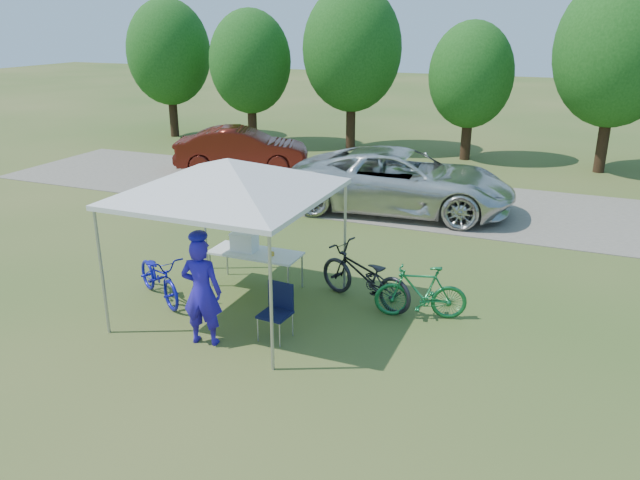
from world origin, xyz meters
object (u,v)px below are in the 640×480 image
at_px(folding_chair, 278,306).
at_px(bike_dark, 365,276).
at_px(cooler, 244,241).
at_px(bike_blue, 159,277).
at_px(bike_green, 421,292).
at_px(folding_table, 256,254).
at_px(cyclist, 202,292).
at_px(minivan, 401,181).
at_px(sedan, 242,149).

distance_m(folding_chair, bike_dark, 1.93).
relative_size(cooler, bike_blue, 0.28).
height_order(bike_green, bike_dark, bike_dark).
bearing_deg(bike_blue, bike_green, -44.15).
height_order(bike_blue, bike_green, bike_green).
height_order(folding_table, cyclist, cyclist).
relative_size(minivan, sedan, 1.34).
xyz_separation_m(cooler, bike_dark, (2.36, 0.12, -0.37)).
bearing_deg(cyclist, folding_chair, -157.41).
relative_size(bike_green, sedan, 0.36).
bearing_deg(cooler, bike_blue, -134.10).
bearing_deg(folding_table, bike_blue, -139.41).
xyz_separation_m(cyclist, bike_dark, (1.87, 2.36, -0.35)).
height_order(cooler, bike_green, cooler).
bearing_deg(bike_green, folding_chair, -67.57).
height_order(bike_blue, sedan, sedan).
bearing_deg(cooler, folding_chair, -47.24).
bearing_deg(cyclist, sedan, -74.42).
bearing_deg(bike_green, cooler, -106.78).
relative_size(bike_blue, bike_green, 1.09).
distance_m(cyclist, bike_dark, 3.03).
distance_m(cooler, bike_blue, 1.69).
bearing_deg(bike_green, sedan, -151.50).
bearing_deg(cyclist, bike_green, -154.12).
height_order(folding_chair, sedan, sedan).
distance_m(folding_table, folding_chair, 2.03).
xyz_separation_m(cyclist, bike_green, (2.94, 2.17, -0.41)).
bearing_deg(minivan, bike_green, -166.42).
height_order(bike_blue, bike_dark, bike_dark).
relative_size(folding_table, bike_dark, 0.87).
bearing_deg(minivan, folding_chair, 175.37).
bearing_deg(cooler, folding_table, 0.00).
height_order(folding_table, cooler, cooler).
xyz_separation_m(folding_table, bike_green, (3.20, -0.07, -0.20)).
relative_size(cyclist, sedan, 0.40).
height_order(folding_table, bike_dark, bike_dark).
xyz_separation_m(folding_chair, sedan, (-6.19, 9.92, 0.21)).
relative_size(bike_dark, minivan, 0.34).
xyz_separation_m(folding_table, folding_chair, (1.25, -1.60, -0.14)).
relative_size(cyclist, bike_dark, 0.88).
bearing_deg(minivan, folding_table, 163.49).
distance_m(folding_table, cyclist, 2.27).
relative_size(cooler, bike_green, 0.31).
bearing_deg(cyclist, minivan, -107.20).
height_order(cooler, sedan, sedan).
xyz_separation_m(folding_table, cooler, (-0.23, -0.00, 0.22)).
bearing_deg(bike_blue, sedan, 52.95).
height_order(bike_blue, minivan, minivan).
bearing_deg(bike_dark, bike_blue, -49.63).
bearing_deg(bike_dark, sedan, -119.10).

